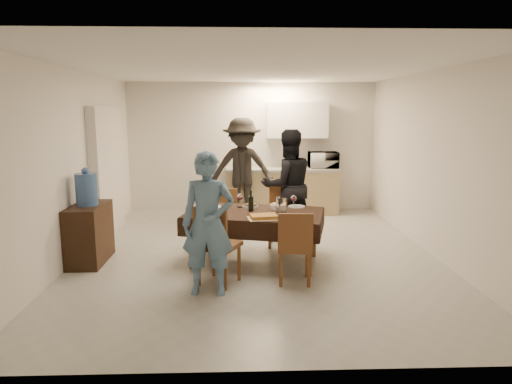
% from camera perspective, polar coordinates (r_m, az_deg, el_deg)
% --- Properties ---
extents(floor, '(5.00, 6.00, 0.02)m').
position_cam_1_polar(floor, '(6.62, 0.14, -7.75)').
color(floor, '#A4A39F').
rests_on(floor, ground).
extents(ceiling, '(5.00, 6.00, 0.02)m').
position_cam_1_polar(ceiling, '(6.33, 0.15, 15.26)').
color(ceiling, white).
rests_on(ceiling, wall_back).
extents(wall_back, '(5.00, 0.02, 2.60)m').
position_cam_1_polar(wall_back, '(9.33, -0.55, 5.61)').
color(wall_back, silver).
rests_on(wall_back, floor).
extents(wall_front, '(5.00, 0.02, 2.60)m').
position_cam_1_polar(wall_front, '(3.39, 2.04, -2.36)').
color(wall_front, silver).
rests_on(wall_front, floor).
extents(wall_left, '(0.02, 6.00, 2.60)m').
position_cam_1_polar(wall_left, '(6.73, -21.67, 3.16)').
color(wall_left, silver).
rests_on(wall_left, floor).
extents(wall_right, '(0.02, 6.00, 2.60)m').
position_cam_1_polar(wall_right, '(6.91, 21.39, 3.33)').
color(wall_right, silver).
rests_on(wall_right, floor).
extents(stub_partition, '(0.15, 1.40, 2.10)m').
position_cam_1_polar(stub_partition, '(7.87, -18.11, 2.44)').
color(stub_partition, silver).
rests_on(stub_partition, floor).
extents(kitchen_base_cabinet, '(2.20, 0.60, 0.86)m').
position_cam_1_polar(kitchen_base_cabinet, '(9.16, 3.27, 0.02)').
color(kitchen_base_cabinet, tan).
rests_on(kitchen_base_cabinet, floor).
extents(kitchen_worktop, '(2.24, 0.64, 0.05)m').
position_cam_1_polar(kitchen_worktop, '(9.09, 3.30, 2.85)').
color(kitchen_worktop, '#9E9E99').
rests_on(kitchen_worktop, kitchen_base_cabinet).
extents(upper_cabinet, '(1.20, 0.34, 0.70)m').
position_cam_1_polar(upper_cabinet, '(9.19, 5.16, 8.94)').
color(upper_cabinet, white).
rests_on(upper_cabinet, wall_back).
extents(dining_table, '(1.98, 1.42, 0.70)m').
position_cam_1_polar(dining_table, '(6.11, -0.15, -2.80)').
color(dining_table, black).
rests_on(dining_table, floor).
extents(chair_near_left, '(0.59, 0.61, 0.52)m').
position_cam_1_polar(chair_near_left, '(5.32, -4.73, -5.69)').
color(chair_near_left, brown).
rests_on(chair_near_left, floor).
extents(chair_near_right, '(0.43, 0.43, 0.48)m').
position_cam_1_polar(chair_near_right, '(5.37, 4.97, -6.04)').
color(chair_near_right, brown).
rests_on(chair_near_right, floor).
extents(chair_far_left, '(0.42, 0.42, 0.47)m').
position_cam_1_polar(chair_far_left, '(6.80, -4.13, -2.72)').
color(chair_far_left, brown).
rests_on(chair_far_left, floor).
extents(chair_far_right, '(0.51, 0.51, 0.54)m').
position_cam_1_polar(chair_far_right, '(6.79, 3.47, -2.03)').
color(chair_far_right, brown).
rests_on(chair_far_right, floor).
extents(console, '(0.43, 0.85, 0.79)m').
position_cam_1_polar(console, '(6.58, -20.10, -4.92)').
color(console, '#331D11').
rests_on(console, floor).
extents(water_jug, '(0.28, 0.28, 0.43)m').
position_cam_1_polar(water_jug, '(6.46, -20.43, 0.30)').
color(water_jug, '#436CAE').
rests_on(water_jug, console).
extents(wine_bottle, '(0.07, 0.07, 0.28)m').
position_cam_1_polar(wine_bottle, '(6.12, -0.64, -1.11)').
color(wine_bottle, black).
rests_on(wine_bottle, dining_table).
extents(water_pitcher, '(0.13, 0.13, 0.21)m').
position_cam_1_polar(water_pitcher, '(6.05, 3.18, -1.63)').
color(water_pitcher, white).
rests_on(water_pitcher, dining_table).
extents(savoury_tart, '(0.43, 0.34, 0.05)m').
position_cam_1_polar(savoury_tart, '(5.73, 0.97, -3.09)').
color(savoury_tart, '#A97531').
rests_on(savoury_tart, dining_table).
extents(salad_bowl, '(0.17, 0.17, 0.07)m').
position_cam_1_polar(salad_bowl, '(6.29, 2.53, -1.83)').
color(salad_bowl, silver).
rests_on(salad_bowl, dining_table).
extents(mushroom_dish, '(0.20, 0.20, 0.03)m').
position_cam_1_polar(mushroom_dish, '(6.37, -0.68, -1.81)').
color(mushroom_dish, silver).
rests_on(mushroom_dish, dining_table).
extents(wine_glass_a, '(0.09, 0.09, 0.21)m').
position_cam_1_polar(wine_glass_a, '(5.85, -5.47, -2.09)').
color(wine_glass_a, white).
rests_on(wine_glass_a, dining_table).
extents(wine_glass_b, '(0.08, 0.08, 0.18)m').
position_cam_1_polar(wine_glass_b, '(6.37, 4.73, -1.17)').
color(wine_glass_b, white).
rests_on(wine_glass_b, dining_table).
extents(wine_glass_c, '(0.09, 0.09, 0.21)m').
position_cam_1_polar(wine_glass_c, '(6.37, -2.04, -1.03)').
color(wine_glass_c, white).
rests_on(wine_glass_c, dining_table).
extents(plate_near_left, '(0.28, 0.28, 0.02)m').
position_cam_1_polar(plate_near_left, '(5.82, -5.98, -3.11)').
color(plate_near_left, silver).
rests_on(plate_near_left, dining_table).
extents(plate_near_right, '(0.27, 0.27, 0.02)m').
position_cam_1_polar(plate_near_right, '(5.86, 5.82, -3.02)').
color(plate_near_right, silver).
rests_on(plate_near_right, dining_table).
extents(plate_far_left, '(0.28, 0.28, 0.02)m').
position_cam_1_polar(plate_far_left, '(6.40, -5.62, -1.88)').
color(plate_far_left, silver).
rests_on(plate_far_left, dining_table).
extents(plate_far_right, '(0.24, 0.24, 0.01)m').
position_cam_1_polar(plate_far_right, '(6.44, 5.11, -1.82)').
color(plate_far_right, silver).
rests_on(plate_far_right, dining_table).
extents(microwave, '(0.57, 0.39, 0.32)m').
position_cam_1_polar(microwave, '(9.18, 8.42, 3.98)').
color(microwave, white).
rests_on(microwave, kitchen_worktop).
extents(person_near, '(0.61, 0.42, 1.61)m').
position_cam_1_polar(person_near, '(5.07, -6.01, -3.97)').
color(person_near, '#577CA1').
rests_on(person_near, floor).
extents(person_far, '(0.99, 0.85, 1.76)m').
position_cam_1_polar(person_far, '(7.14, 3.99, 0.78)').
color(person_far, black).
rests_on(person_far, floor).
extents(person_kitchen, '(1.23, 0.71, 1.91)m').
position_cam_1_polar(person_kitchen, '(8.60, -1.75, 2.90)').
color(person_kitchen, black).
rests_on(person_kitchen, floor).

